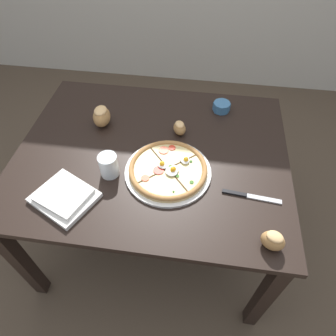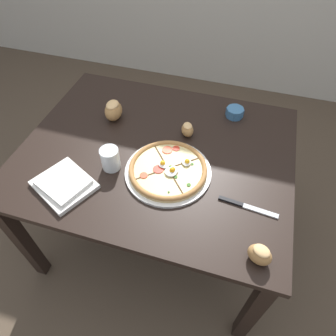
{
  "view_description": "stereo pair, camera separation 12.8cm",
  "coord_description": "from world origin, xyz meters",
  "px_view_note": "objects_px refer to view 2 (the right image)",
  "views": [
    {
      "loc": [
        0.21,
        -0.95,
        1.73
      ],
      "look_at": [
        0.09,
        -0.12,
        0.77
      ],
      "focal_mm": 32.0,
      "sensor_mm": 36.0,
      "label": 1
    },
    {
      "loc": [
        0.34,
        -0.92,
        1.73
      ],
      "look_at": [
        0.09,
        -0.12,
        0.77
      ],
      "focal_mm": 32.0,
      "sensor_mm": 36.0,
      "label": 2
    }
  ],
  "objects_px": {
    "pizza": "(168,170)",
    "water_glass": "(111,160)",
    "bread_piece_near": "(113,110)",
    "bread_piece_far": "(260,254)",
    "napkin_folded": "(64,184)",
    "bread_piece_mid": "(187,129)",
    "ramekin_bowl": "(235,112)",
    "dining_table": "(157,163)",
    "knife_main": "(247,207)"
  },
  "relations": [
    {
      "from": "water_glass",
      "to": "napkin_folded",
      "type": "bearing_deg",
      "value": -132.51
    },
    {
      "from": "bread_piece_mid",
      "to": "bread_piece_far",
      "type": "xyz_separation_m",
      "value": [
        0.39,
        -0.55,
        0.0
      ]
    },
    {
      "from": "bread_piece_mid",
      "to": "dining_table",
      "type": "bearing_deg",
      "value": -128.52
    },
    {
      "from": "dining_table",
      "to": "water_glass",
      "type": "bearing_deg",
      "value": -134.89
    },
    {
      "from": "dining_table",
      "to": "bread_piece_mid",
      "type": "height_order",
      "value": "bread_piece_mid"
    },
    {
      "from": "pizza",
      "to": "water_glass",
      "type": "distance_m",
      "value": 0.25
    },
    {
      "from": "ramekin_bowl",
      "to": "bread_piece_mid",
      "type": "xyz_separation_m",
      "value": [
        -0.2,
        -0.21,
        0.01
      ]
    },
    {
      "from": "dining_table",
      "to": "bread_piece_far",
      "type": "relative_size",
      "value": 12.3
    },
    {
      "from": "napkin_folded",
      "to": "ramekin_bowl",
      "type": "bearing_deg",
      "value": 47.43
    },
    {
      "from": "dining_table",
      "to": "knife_main",
      "type": "relative_size",
      "value": 5.22
    },
    {
      "from": "napkin_folded",
      "to": "water_glass",
      "type": "distance_m",
      "value": 0.22
    },
    {
      "from": "pizza",
      "to": "water_glass",
      "type": "relative_size",
      "value": 3.63
    },
    {
      "from": "bread_piece_near",
      "to": "bread_piece_mid",
      "type": "bearing_deg",
      "value": -1.99
    },
    {
      "from": "napkin_folded",
      "to": "bread_piece_far",
      "type": "distance_m",
      "value": 0.81
    },
    {
      "from": "ramekin_bowl",
      "to": "knife_main",
      "type": "height_order",
      "value": "ramekin_bowl"
    },
    {
      "from": "ramekin_bowl",
      "to": "bread_piece_near",
      "type": "bearing_deg",
      "value": -161.58
    },
    {
      "from": "ramekin_bowl",
      "to": "bread_piece_far",
      "type": "relative_size",
      "value": 0.91
    },
    {
      "from": "dining_table",
      "to": "knife_main",
      "type": "bearing_deg",
      "value": -23.96
    },
    {
      "from": "napkin_folded",
      "to": "knife_main",
      "type": "relative_size",
      "value": 1.24
    },
    {
      "from": "napkin_folded",
      "to": "bread_piece_near",
      "type": "relative_size",
      "value": 2.61
    },
    {
      "from": "pizza",
      "to": "water_glass",
      "type": "height_order",
      "value": "water_glass"
    },
    {
      "from": "napkin_folded",
      "to": "bread_piece_mid",
      "type": "bearing_deg",
      "value": 47.82
    },
    {
      "from": "bread_piece_mid",
      "to": "bread_piece_near",
      "type": "bearing_deg",
      "value": 178.01
    },
    {
      "from": "bread_piece_near",
      "to": "bread_piece_far",
      "type": "distance_m",
      "value": 0.96
    },
    {
      "from": "pizza",
      "to": "ramekin_bowl",
      "type": "height_order",
      "value": "pizza"
    },
    {
      "from": "pizza",
      "to": "bread_piece_mid",
      "type": "bearing_deg",
      "value": 85.71
    },
    {
      "from": "bread_piece_near",
      "to": "bread_piece_far",
      "type": "height_order",
      "value": "bread_piece_near"
    },
    {
      "from": "pizza",
      "to": "knife_main",
      "type": "relative_size",
      "value": 1.57
    },
    {
      "from": "dining_table",
      "to": "pizza",
      "type": "xyz_separation_m",
      "value": [
        0.09,
        -0.12,
        0.11
      ]
    },
    {
      "from": "pizza",
      "to": "ramekin_bowl",
      "type": "xyz_separation_m",
      "value": [
        0.22,
        0.47,
        0.01
      ]
    },
    {
      "from": "ramekin_bowl",
      "to": "water_glass",
      "type": "bearing_deg",
      "value": -132.59
    },
    {
      "from": "bread_piece_near",
      "to": "bread_piece_mid",
      "type": "height_order",
      "value": "bread_piece_near"
    },
    {
      "from": "pizza",
      "to": "bread_piece_mid",
      "type": "height_order",
      "value": "bread_piece_mid"
    },
    {
      "from": "dining_table",
      "to": "napkin_folded",
      "type": "relative_size",
      "value": 4.22
    },
    {
      "from": "bread_piece_near",
      "to": "knife_main",
      "type": "height_order",
      "value": "bread_piece_near"
    },
    {
      "from": "pizza",
      "to": "napkin_folded",
      "type": "bearing_deg",
      "value": -153.29
    },
    {
      "from": "ramekin_bowl",
      "to": "napkin_folded",
      "type": "height_order",
      "value": "ramekin_bowl"
    },
    {
      "from": "dining_table",
      "to": "bread_piece_far",
      "type": "xyz_separation_m",
      "value": [
        0.51,
        -0.4,
        0.13
      ]
    },
    {
      "from": "knife_main",
      "to": "water_glass",
      "type": "bearing_deg",
      "value": -178.38
    },
    {
      "from": "bread_piece_near",
      "to": "pizza",
      "type": "bearing_deg",
      "value": -36.2
    },
    {
      "from": "bread_piece_near",
      "to": "water_glass",
      "type": "bearing_deg",
      "value": -68.52
    },
    {
      "from": "bread_piece_near",
      "to": "water_glass",
      "type": "xyz_separation_m",
      "value": [
        0.12,
        -0.31,
        -0.01
      ]
    },
    {
      "from": "bread_piece_mid",
      "to": "knife_main",
      "type": "relative_size",
      "value": 0.39
    },
    {
      "from": "knife_main",
      "to": "ramekin_bowl",
      "type": "bearing_deg",
      "value": 109.4
    },
    {
      "from": "napkin_folded",
      "to": "bread_piece_near",
      "type": "bearing_deg",
      "value": 87.18
    },
    {
      "from": "water_glass",
      "to": "bread_piece_near",
      "type": "bearing_deg",
      "value": 111.48
    },
    {
      "from": "dining_table",
      "to": "water_glass",
      "type": "xyz_separation_m",
      "value": [
        -0.15,
        -0.15,
        0.14
      ]
    },
    {
      "from": "dining_table",
      "to": "ramekin_bowl",
      "type": "xyz_separation_m",
      "value": [
        0.31,
        0.35,
        0.12
      ]
    },
    {
      "from": "pizza",
      "to": "napkin_folded",
      "type": "relative_size",
      "value": 1.27
    },
    {
      "from": "ramekin_bowl",
      "to": "water_glass",
      "type": "relative_size",
      "value": 0.89
    }
  ]
}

